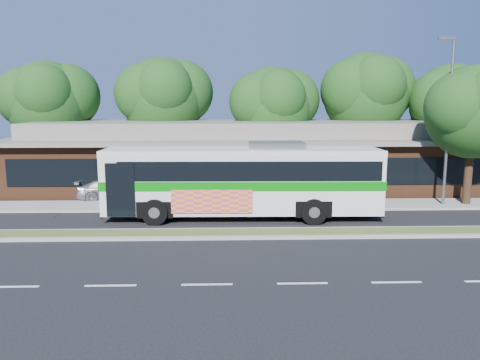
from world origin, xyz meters
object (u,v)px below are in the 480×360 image
Objects in this scene: sedan at (115,189)px; sidewalk_tree at (479,110)px; lamp_post at (448,117)px; transit_bus at (244,176)px.

sidewalk_tree reaches higher than sedan.
sidewalk_tree is at bearing 9.87° from lamp_post.
sidewalk_tree is (20.36, -2.25, 4.66)m from sedan.
sidewalk_tree is at bearing 12.11° from transit_bus.
transit_bus is at bearing -133.47° from sedan.
lamp_post is at bearing -108.82° from sedan.
lamp_post is 0.67× the size of transit_bus.
lamp_post is at bearing 12.30° from transit_bus.
sidewalk_tree reaches higher than transit_bus.
lamp_post is 19.22m from sedan.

